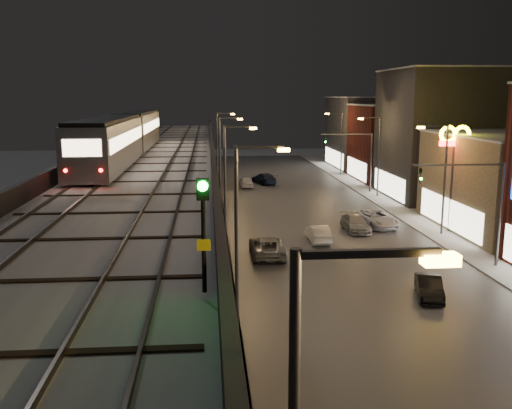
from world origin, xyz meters
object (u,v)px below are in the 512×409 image
subway_train (126,134)px  car_onc_dark (376,219)px  car_mid_silver (267,247)px  car_far_white (246,182)px  car_onc_silver (429,288)px  car_onc_white (355,224)px  car_mid_dark (264,179)px  rail_signal (203,213)px  car_near_white (318,234)px

subway_train → car_onc_dark: size_ratio=6.35×
car_mid_silver → car_far_white: (0.59, 31.22, -0.04)m
car_onc_silver → car_onc_white: bearing=104.9°
car_mid_dark → rail_signal: bearing=66.0°
car_onc_white → car_far_white: bearing=106.7°
subway_train → car_mid_silver: size_ratio=6.34×
car_onc_silver → car_onc_dark: 17.83m
car_mid_dark → car_far_white: 3.72m
rail_signal → car_mid_silver: (4.17, 25.83, -7.85)m
car_near_white → car_onc_white: bearing=-139.0°
car_mid_silver → car_onc_dark: size_ratio=1.00×
car_mid_silver → car_mid_dark: bearing=-94.6°
subway_train → car_onc_white: subway_train is taller
car_near_white → car_mid_silver: car_mid_silver is taller
car_mid_dark → car_far_white: size_ratio=1.23×
subway_train → car_far_white: size_ratio=8.29×
car_near_white → car_onc_dark: bearing=-141.9°
car_near_white → car_onc_silver: 13.48m
car_far_white → car_onc_white: size_ratio=0.87×
subway_train → rail_signal: size_ratio=11.81×
car_near_white → car_onc_dark: 7.66m
car_onc_silver → car_onc_dark: car_onc_dark is taller
car_onc_silver → car_onc_white: size_ratio=0.83×
rail_signal → car_mid_silver: 27.32m
car_onc_silver → car_onc_dark: size_ratio=0.74×
car_far_white → car_mid_dark: bearing=-134.7°
car_far_white → car_onc_dark: 24.74m
car_near_white → car_mid_silver: (-4.39, -3.75, 0.04)m
car_mid_silver → car_mid_dark: car_mid_silver is taller
car_near_white → car_mid_dark: bearing=-87.9°
subway_train → car_onc_dark: (20.96, 0.85, -7.51)m
car_far_white → subway_train: bearing=63.0°
car_onc_silver → car_onc_white: 16.27m
car_onc_dark → car_mid_dark: bearing=94.7°
car_far_white → car_onc_dark: bearing=111.6°
car_onc_white → car_onc_dark: bearing=32.2°
car_far_white → car_mid_silver: bearing=87.2°
rail_signal → car_onc_white: (12.36, 32.92, -7.91)m
car_onc_white → car_near_white: bearing=-139.5°
car_onc_silver → car_onc_dark: bearing=97.8°
rail_signal → car_near_white: (8.56, 29.58, -7.90)m
car_onc_dark → car_onc_white: 2.61m
rail_signal → car_far_white: size_ratio=0.70×
car_mid_silver → car_mid_dark: size_ratio=1.06×
car_onc_white → car_onc_silver: bearing=-90.8°
car_mid_dark → car_onc_dark: bearing=88.9°
rail_signal → car_near_white: bearing=73.9°
car_near_white → car_mid_silver: 5.77m
subway_train → car_mid_dark: size_ratio=6.75×
car_near_white → car_onc_dark: (6.00, 4.76, 0.04)m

